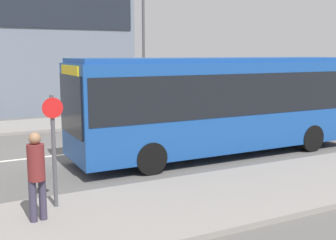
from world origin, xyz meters
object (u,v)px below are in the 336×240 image
Objects in this scene: pedestrian_near_stop at (36,171)px; bus_stop_sign at (54,142)px; parked_car_0 at (309,103)px; street_lamp at (143,25)px; city_bus at (220,99)px.

bus_stop_sign reaches higher than pedestrian_near_stop.
parked_car_0 is 2.25× the size of pedestrian_near_stop.
parked_car_0 is at bearing 27.84° from bus_stop_sign.
street_lamp is at bearing 57.01° from bus_stop_sign.
street_lamp is at bearing 79.25° from city_bus.
bus_stop_sign is at bearing -160.93° from city_bus.
pedestrian_near_stop reaches higher than parked_car_0.
city_bus is 8.47m from street_lamp.
parked_car_0 is at bearing 19.94° from pedestrian_near_stop.
bus_stop_sign is 13.25m from street_lamp.
city_bus is at bearing 18.48° from pedestrian_near_stop.
parked_car_0 is 1.65× the size of bus_stop_sign.
pedestrian_near_stop is at bearing -123.30° from street_lamp.
bus_stop_sign is at bearing -122.99° from street_lamp.
parked_car_0 is at bearing -11.96° from street_lamp.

